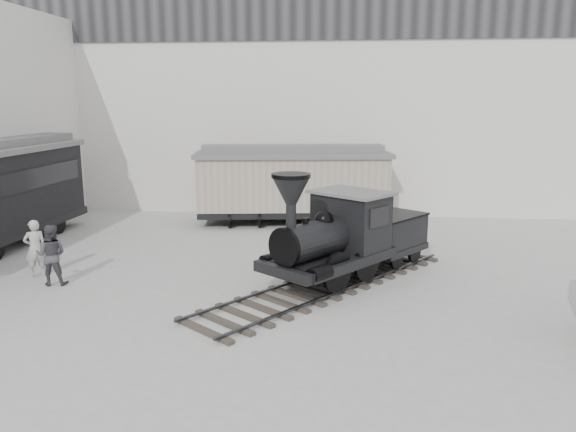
# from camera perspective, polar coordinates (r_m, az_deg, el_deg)

# --- Properties ---
(ground) EXTENTS (90.00, 90.00, 0.00)m
(ground) POSITION_cam_1_polar(r_m,az_deg,el_deg) (13.72, -2.21, -11.48)
(ground) COLOR #9E9E9B
(north_wall) EXTENTS (34.00, 2.51, 11.00)m
(north_wall) POSITION_cam_1_polar(r_m,az_deg,el_deg) (27.51, 2.16, 12.09)
(north_wall) COLOR silver
(north_wall) RESTS_ON ground
(locomotive) EXTENTS (7.59, 8.88, 3.41)m
(locomotive) POSITION_cam_1_polar(r_m,az_deg,el_deg) (16.89, 5.66, -2.52)
(locomotive) COLOR black
(locomotive) RESTS_ON ground
(boxcar) EXTENTS (8.75, 3.79, 3.47)m
(boxcar) POSITION_cam_1_polar(r_m,az_deg,el_deg) (24.67, 0.49, 3.42)
(boxcar) COLOR black
(boxcar) RESTS_ON ground
(visitor_a) EXTENTS (0.78, 0.72, 1.80)m
(visitor_a) POSITION_cam_1_polar(r_m,az_deg,el_deg) (19.03, -24.30, -3.01)
(visitor_a) COLOR beige
(visitor_a) RESTS_ON ground
(visitor_b) EXTENTS (0.99, 0.83, 1.82)m
(visitor_b) POSITION_cam_1_polar(r_m,az_deg,el_deg) (18.00, -22.93, -3.66)
(visitor_b) COLOR #414046
(visitor_b) RESTS_ON ground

